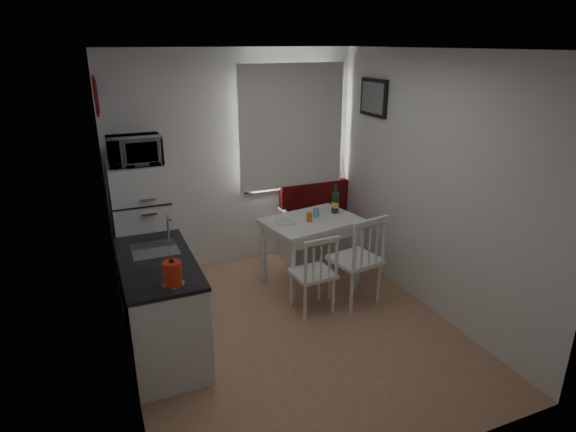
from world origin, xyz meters
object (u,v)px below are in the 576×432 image
object	(u,v)px
chair_right	(361,252)
wine_bottle	(335,199)
dining_table	(311,227)
microwave	(134,150)
chair_left	(317,267)
kitchen_counter	(161,306)
fridge	(143,229)
bench	(329,230)
kettle	(172,273)

from	to	relation	value
chair_right	wine_bottle	world-z (taller)	wine_bottle
dining_table	chair_right	distance (m)	0.72
dining_table	microwave	bearing A→B (deg)	153.50
chair_left	microwave	size ratio (longest dim) A/B	0.88
kitchen_counter	chair_left	bearing A→B (deg)	1.16
kitchen_counter	chair_right	world-z (taller)	kitchen_counter
kitchen_counter	dining_table	distance (m)	1.93
kitchen_counter	fridge	xyz separation A→B (m)	(0.02, 1.24, 0.28)
kitchen_counter	microwave	size ratio (longest dim) A/B	2.50
wine_bottle	dining_table	bearing A→B (deg)	-164.05
dining_table	microwave	world-z (taller)	microwave
chair_right	dining_table	bearing A→B (deg)	99.48
chair_left	microwave	distance (m)	2.20
bench	chair_right	distance (m)	1.41
wine_bottle	chair_left	bearing A→B (deg)	-128.33
bench	dining_table	bearing A→B (deg)	-131.48
chair_right	bench	bearing A→B (deg)	64.92
chair_right	fridge	xyz separation A→B (m)	(-2.02, 1.23, 0.12)
bench	dining_table	size ratio (longest dim) A/B	1.14
chair_left	chair_right	world-z (taller)	chair_right
dining_table	kettle	bearing A→B (deg)	-155.50
bench	microwave	bearing A→B (deg)	-176.11
bench	chair_left	bearing A→B (deg)	-122.33
kitchen_counter	wine_bottle	size ratio (longest dim) A/B	3.85
kitchen_counter	chair_left	size ratio (longest dim) A/B	2.85
fridge	microwave	xyz separation A→B (m)	(0.00, -0.05, 0.88)
kitchen_counter	fridge	bearing A→B (deg)	89.10
dining_table	wine_bottle	distance (m)	0.45
chair_right	fridge	world-z (taller)	fridge
wine_bottle	fridge	bearing A→B (deg)	167.92
fridge	wine_bottle	bearing A→B (deg)	-12.08
kitchen_counter	bench	xyz separation A→B (m)	(2.38, 1.35, -0.14)
kitchen_counter	microwave	xyz separation A→B (m)	(0.02, 1.19, 1.15)
bench	dining_table	xyz separation A→B (m)	(-0.59, -0.66, 0.38)
dining_table	kettle	world-z (taller)	kettle
chair_right	wine_bottle	size ratio (longest dim) A/B	1.59
microwave	wine_bottle	bearing A→B (deg)	-10.78
dining_table	chair_right	xyz separation A→B (m)	(0.25, -0.67, -0.07)
fridge	wine_bottle	size ratio (longest dim) A/B	4.26
chair_left	microwave	xyz separation A→B (m)	(-1.52, 1.16, 1.08)
bench	kettle	distance (m)	3.08
kettle	wine_bottle	world-z (taller)	kettle
bench	fridge	xyz separation A→B (m)	(-2.36, -0.11, 0.42)
kitchen_counter	chair_right	distance (m)	2.05
bench	chair_left	world-z (taller)	bench
kitchen_counter	chair_right	size ratio (longest dim) A/B	2.43
fridge	wine_bottle	xyz separation A→B (m)	(2.12, -0.45, 0.22)
kettle	chair_left	bearing A→B (deg)	20.79
microwave	kettle	world-z (taller)	microwave
dining_table	fridge	distance (m)	1.86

